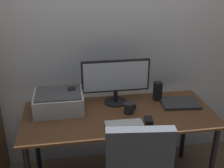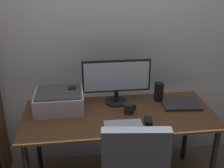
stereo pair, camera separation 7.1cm
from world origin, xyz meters
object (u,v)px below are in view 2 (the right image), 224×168
speaker_left (73,97)px  printer (59,100)px  coffee_mug (129,108)px  laptop (181,104)px  desk (119,123)px  monitor (116,79)px  keyboard (123,124)px  speaker_right (159,92)px  mouse (148,121)px

speaker_left → printer: 0.12m
coffee_mug → laptop: size_ratio=0.32×
desk → speaker_left: 0.46m
monitor → printer: bearing=-173.3°
desk → keyboard: size_ratio=5.40×
desk → speaker_right: size_ratio=9.22×
printer → speaker_left: bearing=24.5°
speaker_left → monitor: bearing=1.2°
monitor → laptop: (0.55, -0.13, -0.22)m
coffee_mug → speaker_left: bearing=156.8°
coffee_mug → monitor: bearing=110.5°
speaker_left → printer: (-0.11, -0.05, -0.00)m
monitor → speaker_left: bearing=-178.8°
keyboard → laptop: size_ratio=0.91×
laptop → printer: (-1.04, 0.07, 0.07)m
mouse → speaker_left: speaker_left is taller
desk → speaker_right: 0.46m
keyboard → speaker_left: 0.54m
coffee_mug → keyboard: bearing=-114.6°
laptop → printer: size_ratio=0.80×
mouse → speaker_left: bearing=156.4°
desk → laptop: (0.56, 0.08, 0.10)m
mouse → coffee_mug: coffee_mug is taller
mouse → laptop: (0.36, 0.25, -0.01)m
speaker_left → speaker_right: 0.76m
coffee_mug → speaker_right: size_ratio=0.60×
monitor → laptop: 0.60m
speaker_right → desk: bearing=-153.0°
desk → speaker_right: (0.39, 0.20, 0.17)m
coffee_mug → speaker_left: speaker_left is taller
monitor → speaker_right: monitor is taller
monitor → coffee_mug: (0.08, -0.20, -0.18)m
monitor → speaker_left: monitor is taller
desk → printer: 0.53m
coffee_mug → desk: bearing=-179.3°
keyboard → printer: size_ratio=0.72×
keyboard → printer: printer is taller
laptop → speaker_right: bearing=150.4°
coffee_mug → laptop: coffee_mug is taller
speaker_left → printer: bearing=-155.5°
monitor → coffee_mug: bearing=-69.5°
keyboard → speaker_right: size_ratio=1.71×
coffee_mug → speaker_right: (0.30, 0.20, 0.04)m
monitor → keyboard: 0.44m
coffee_mug → laptop: (0.47, 0.08, -0.03)m
speaker_right → printer: size_ratio=0.43×
mouse → speaker_right: (0.19, 0.37, 0.07)m
speaker_right → laptop: bearing=-34.7°
laptop → speaker_left: size_ratio=1.88×
mouse → printer: bearing=164.1°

